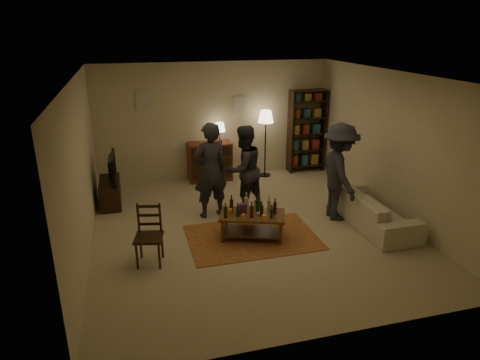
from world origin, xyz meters
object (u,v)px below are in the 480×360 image
object	(u,v)px
dining_chair	(149,232)
person_left	(210,171)
floor_lamp	(266,121)
tv_stand	(110,186)
sofa	(372,208)
bookshelf	(307,130)
person_right	(244,169)
person_by_sofa	(339,172)
dresser	(210,160)
coffee_table	(252,217)

from	to	relation	value
dining_chair	person_left	world-z (taller)	person_left
dining_chair	floor_lamp	bearing A→B (deg)	61.23
tv_stand	floor_lamp	size ratio (longest dim) A/B	0.66
tv_stand	floor_lamp	bearing A→B (deg)	13.34
sofa	person_left	xyz separation A→B (m)	(-2.78, 1.11, 0.61)
tv_stand	sofa	xyz separation A→B (m)	(4.64, -2.20, -0.08)
floor_lamp	bookshelf	bearing A→B (deg)	6.71
dining_chair	sofa	size ratio (longest dim) A/B	0.46
sofa	dining_chair	bearing A→B (deg)	94.51
person_right	person_by_sofa	xyz separation A→B (m)	(1.61, -0.80, 0.06)
dining_chair	dresser	bearing A→B (deg)	77.17
sofa	person_by_sofa	xyz separation A→B (m)	(-0.50, 0.40, 0.61)
bookshelf	tv_stand	bearing A→B (deg)	-168.20
person_by_sofa	bookshelf	bearing A→B (deg)	-5.24
dresser	person_right	size ratio (longest dim) A/B	0.80
coffee_table	person_left	distance (m)	1.29
tv_stand	person_left	distance (m)	2.22
tv_stand	floor_lamp	distance (m)	3.81
person_left	floor_lamp	bearing A→B (deg)	-143.58
sofa	person_right	world-z (taller)	person_right
person_left	person_right	xyz separation A→B (m)	(0.67, 0.10, -0.06)
floor_lamp	person_right	world-z (taller)	person_right
coffee_table	person_left	bearing A→B (deg)	114.94
floor_lamp	person_right	xyz separation A→B (m)	(-1.05, -1.84, -0.50)
bookshelf	person_left	world-z (taller)	bookshelf
dresser	floor_lamp	size ratio (longest dim) A/B	0.85
dining_chair	sofa	xyz separation A→B (m)	(4.02, 0.32, -0.19)
sofa	tv_stand	bearing A→B (deg)	64.66
person_by_sofa	dining_chair	bearing A→B (deg)	107.41
person_right	sofa	bearing A→B (deg)	125.91
dresser	person_left	bearing A→B (deg)	-100.97
tv_stand	person_by_sofa	bearing A→B (deg)	-23.46
person_left	coffee_table	bearing A→B (deg)	102.90
bookshelf	person_left	xyz separation A→B (m)	(-2.83, -2.07, -0.12)
coffee_table	tv_stand	bearing A→B (deg)	137.45
person_by_sofa	dresser	bearing A→B (deg)	40.77
dining_chair	person_left	size ratio (longest dim) A/B	0.52
bookshelf	person_right	distance (m)	2.93
person_left	bookshelf	bearing A→B (deg)	-155.77
tv_stand	dresser	distance (m)	2.43
dresser	sofa	distance (m)	3.93
floor_lamp	sofa	world-z (taller)	floor_lamp
sofa	person_by_sofa	world-z (taller)	person_by_sofa
dining_chair	floor_lamp	world-z (taller)	floor_lamp
dresser	dining_chair	bearing A→B (deg)	-115.39
person_left	person_by_sofa	bearing A→B (deg)	150.81
coffee_table	dresser	xyz separation A→B (m)	(-0.11, 3.08, 0.08)
sofa	person_left	distance (m)	3.05
coffee_table	dining_chair	bearing A→B (deg)	-168.68
bookshelf	dining_chair	bearing A→B (deg)	-139.30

